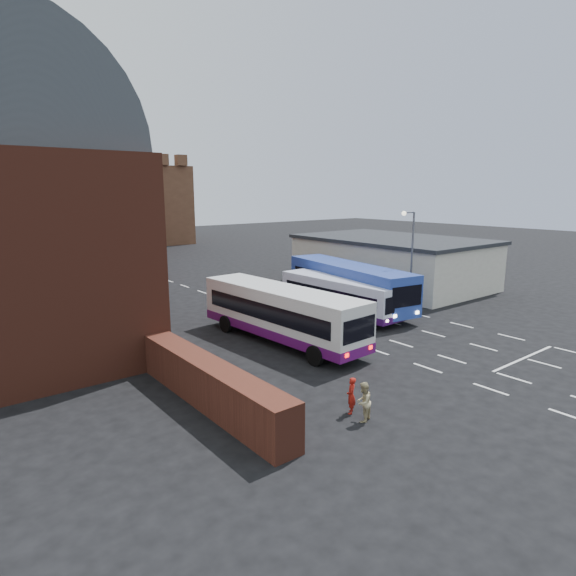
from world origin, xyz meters
TOP-DOWN VIEW (x-y plane):
  - ground at (0.00, 0.00)m, footprint 180.00×180.00m
  - forecourt_wall at (-10.20, 2.00)m, footprint 1.20×10.00m
  - cream_building at (15.00, 14.00)m, footprint 10.40×16.40m
  - brick_terrace at (-6.00, 46.00)m, footprint 22.00×10.00m
  - castle_keep at (6.00, 66.00)m, footprint 22.00×22.00m
  - bus_white_outbound at (-2.98, 6.86)m, footprint 3.34×11.37m
  - bus_white_inbound at (3.60, 9.02)m, footprint 2.59×9.44m
  - bus_blue at (5.51, 9.97)m, footprint 4.47×12.06m
  - bus_red_double at (-1.53, 34.17)m, footprint 2.75×9.97m
  - street_lamp at (8.36, 6.93)m, footprint 1.43×0.31m
  - pedestrian_red at (-6.30, -1.84)m, footprint 0.62×0.60m
  - pedestrian_beige at (-6.42, -2.57)m, footprint 0.88×0.79m

SIDE VIEW (x-z plane):
  - ground at x=0.00m, z-range 0.00..0.00m
  - pedestrian_red at x=-6.30m, z-range 0.00..1.42m
  - pedestrian_beige at x=-6.42m, z-range 0.00..1.50m
  - forecourt_wall at x=-10.20m, z-range 0.00..1.80m
  - bus_white_inbound at x=3.60m, z-range 0.23..2.79m
  - bus_white_outbound at x=-2.98m, z-range 0.28..3.34m
  - bus_blue at x=5.51m, z-range 0.29..3.51m
  - bus_red_double at x=-1.53m, z-range 0.13..4.09m
  - cream_building at x=15.00m, z-range 0.03..4.28m
  - street_lamp at x=8.36m, z-range 0.72..7.73m
  - brick_terrace at x=-6.00m, z-range 0.00..11.00m
  - castle_keep at x=6.00m, z-range 0.00..12.00m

